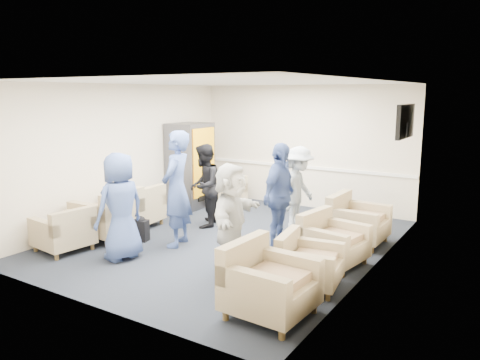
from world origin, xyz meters
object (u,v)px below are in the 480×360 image
Objects in this scene: person_mid_left at (177,189)px; person_back_left at (204,186)px; armchair_right_near at (266,285)px; armchair_left_near at (65,233)px; armchair_corner at (230,192)px; armchair_left_mid at (110,217)px; person_back_right at (298,190)px; vending_machine at (191,165)px; armchair_right_far at (355,223)px; armchair_right_midnear at (306,265)px; person_front_right at (231,218)px; armchair_left_far at (138,209)px; armchair_right_midfar at (330,243)px; person_mid_right at (279,196)px; person_front_left at (120,206)px.

person_mid_left is 1.21m from person_back_left.
armchair_right_near is at bearing 24.33° from person_back_left.
armchair_left_near reaches higher than armchair_corner.
armchair_corner is (0.41, 3.21, -0.07)m from armchair_left_mid.
person_back_right is (1.68, 0.60, 0.00)m from person_back_left.
vending_machine is (-3.99, 3.71, 0.58)m from armchair_right_near.
person_mid_left is at bearing 141.88° from person_back_right.
armchair_right_far is at bearing 117.74° from armchair_left_mid.
person_front_right is (-1.14, -0.07, 0.48)m from armchair_right_midnear.
person_back_left is (1.03, 2.37, 0.48)m from armchair_left_near.
person_back_left reaches higher than person_front_right.
armchair_left_far is 0.96× the size of armchair_right_midfar.
armchair_left_mid is 1.43m from person_mid_left.
vending_machine is at bearing -163.49° from person_mid_left.
armchair_right_far is at bearing -92.34° from person_back_right.
armchair_left_near is 4.12m from armchair_corner.
person_mid_right is (2.36, -2.11, 0.57)m from armchair_corner.
vending_machine is 3.46m from person_front_left.
armchair_left_far reaches higher than armchair_left_near.
person_front_left reaches higher than armchair_right_midnear.
person_front_left is at bearing 60.86° from armchair_corner.
armchair_right_far reaches higher than armchair_right_midnear.
armchair_left_mid is 3.81m from armchair_right_midnear.
armchair_right_far reaches higher than armchair_left_far.
armchair_right_near is at bearing -178.48° from armchair_right_far.
vending_machine reaches higher than armchair_right_near.
armchair_right_midfar reaches higher than armchair_corner.
person_back_left is 1.78m from person_back_right.
armchair_corner is 3.08m from person_mid_left.
person_back_left is (0.96, 1.49, 0.42)m from armchair_left_mid.
armchair_right_near is (3.82, -0.21, 0.05)m from armchair_left_near.
person_mid_right is (1.82, 1.73, 0.05)m from person_front_left.
armchair_right_near is 5.44m from armchair_corner.
person_back_left is (0.55, -1.72, 0.49)m from armchair_corner.
armchair_right_far is at bearing 78.46° from person_back_left.
armchair_right_far reaches higher than armchair_left_near.
armchair_left_mid is 2.68m from vending_machine.
armchair_left_far is at bearing 41.03° from armchair_corner.
person_mid_right reaches higher than person_front_right.
armchair_right_midnear is 2.95m from person_front_left.
armchair_corner is at bearing 63.83° from armchair_right_midfar.
armchair_right_midnear is 1.68m from person_mid_right.
person_back_right is at bearing 19.06° from armchair_right_midnear.
armchair_left_far is 1.93m from vending_machine.
vending_machine is at bearing 50.22° from armchair_right_near.
armchair_right_far is at bearing 9.98° from armchair_right_midfar.
armchair_right_far is 0.57× the size of person_back_right.
person_back_right is (-1.17, 2.19, 0.49)m from armchair_right_midnear.
armchair_corner is (-3.33, 4.30, -0.06)m from armchair_right_near.
armchair_corner is 3.22m from person_mid_right.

